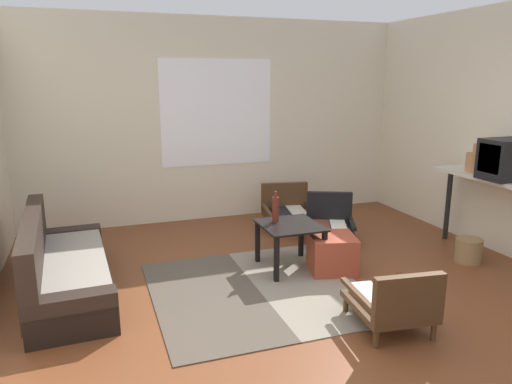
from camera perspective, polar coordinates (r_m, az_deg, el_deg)
ground_plane at (r=4.20m, az=6.59°, el=-13.89°), size 7.80×7.80×0.00m
far_wall_with_window at (r=6.64m, az=-4.76°, el=8.46°), size 5.60×0.13×2.70m
area_rug at (r=4.54m, az=0.23°, el=-11.52°), size 1.91×1.94×0.01m
couch at (r=4.73m, az=-22.03°, el=-8.54°), size 0.75×1.93×0.74m
coffee_table at (r=4.90m, az=4.05°, el=-4.87°), size 0.58×0.62×0.48m
armchair_by_window at (r=6.32m, az=3.76°, el=-2.06°), size 0.74×0.75×0.55m
armchair_striped_foreground at (r=3.93m, az=16.01°, el=-12.39°), size 0.62×0.70×0.55m
armchair_corner at (r=5.82m, az=8.74°, el=-3.51°), size 0.73×0.72×0.57m
ottoman_orange at (r=4.95m, az=9.02°, el=-7.22°), size 0.54×0.54×0.38m
console_shelf at (r=5.69m, az=26.44°, el=0.57°), size 0.43×1.44×0.90m
crt_television at (r=5.54m, az=27.80°, el=3.47°), size 0.53×0.35×0.41m
clay_vase at (r=5.84m, az=24.72°, el=3.34°), size 0.23×0.23×0.31m
glass_bottle at (r=4.91m, az=2.34°, el=-2.00°), size 0.07×0.07×0.32m
wicker_basket at (r=5.62m, az=23.89°, el=-6.35°), size 0.28×0.28×0.26m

